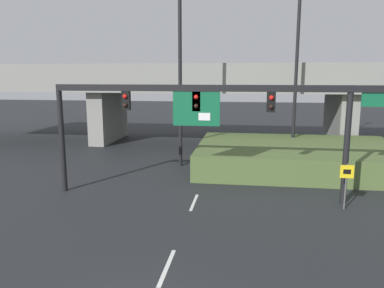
{
  "coord_description": "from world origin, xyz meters",
  "views": [
    {
      "loc": [
        2.4,
        -7.66,
        6.07
      ],
      "look_at": [
        0.0,
        8.84,
        3.01
      ],
      "focal_mm": 35.0,
      "sensor_mm": 36.0,
      "label": 1
    }
  ],
  "objects_px": {
    "parked_sedan_near_right": "(369,162)",
    "speed_limit_sign": "(346,180)",
    "highway_light_pole_far": "(180,62)",
    "signal_gantry": "(221,106)",
    "highway_light_pole_near": "(298,42)"
  },
  "relations": [
    {
      "from": "parked_sedan_near_right",
      "to": "speed_limit_sign",
      "type": "bearing_deg",
      "value": -105.59
    },
    {
      "from": "highway_light_pole_far",
      "to": "signal_gantry",
      "type": "bearing_deg",
      "value": -64.08
    },
    {
      "from": "speed_limit_sign",
      "to": "highway_light_pole_far",
      "type": "bearing_deg",
      "value": 140.83
    },
    {
      "from": "signal_gantry",
      "to": "speed_limit_sign",
      "type": "bearing_deg",
      "value": -7.84
    },
    {
      "from": "signal_gantry",
      "to": "highway_light_pole_far",
      "type": "bearing_deg",
      "value": 115.92
    },
    {
      "from": "highway_light_pole_far",
      "to": "parked_sedan_near_right",
      "type": "height_order",
      "value": "highway_light_pole_far"
    },
    {
      "from": "highway_light_pole_near",
      "to": "parked_sedan_near_right",
      "type": "xyz_separation_m",
      "value": [
        4.27,
        -3.74,
        -7.71
      ]
    },
    {
      "from": "highway_light_pole_far",
      "to": "parked_sedan_near_right",
      "type": "xyz_separation_m",
      "value": [
        12.1,
        -0.14,
        -6.26
      ]
    },
    {
      "from": "speed_limit_sign",
      "to": "highway_light_pole_near",
      "type": "xyz_separation_m",
      "value": [
        -1.1,
        10.88,
        7.0
      ]
    },
    {
      "from": "signal_gantry",
      "to": "parked_sedan_near_right",
      "type": "bearing_deg",
      "value": 35.31
    },
    {
      "from": "highway_light_pole_far",
      "to": "parked_sedan_near_right",
      "type": "bearing_deg",
      "value": -0.67
    },
    {
      "from": "speed_limit_sign",
      "to": "highway_light_pole_near",
      "type": "relative_size",
      "value": 0.13
    },
    {
      "from": "highway_light_pole_far",
      "to": "parked_sedan_near_right",
      "type": "relative_size",
      "value": 2.92
    },
    {
      "from": "signal_gantry",
      "to": "parked_sedan_near_right",
      "type": "xyz_separation_m",
      "value": [
        8.95,
        6.34,
        -3.94
      ]
    },
    {
      "from": "signal_gantry",
      "to": "parked_sedan_near_right",
      "type": "relative_size",
      "value": 3.94
    }
  ]
}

